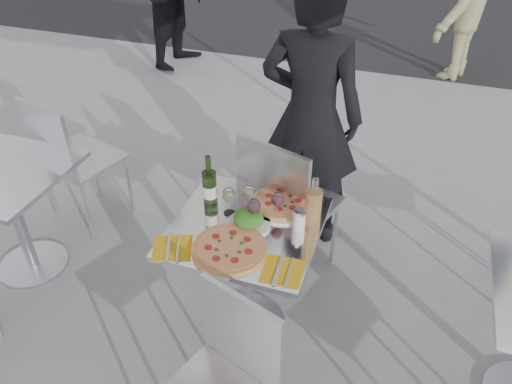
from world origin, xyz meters
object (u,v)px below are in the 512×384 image
(sugar_shaker, at_px, (299,219))
(wineglass_white_a, at_px, (229,196))
(carafe, at_px, (313,209))
(wineglass_red_a, at_px, (254,207))
(napkin_left, at_px, (172,248))
(chair_far, at_px, (284,200))
(wineglass_red_b, at_px, (278,200))
(side_table_left, at_px, (11,200))
(pedestrian_b, at_px, (466,2))
(main_table, at_px, (247,256))
(side_chair_lfar, at_px, (69,155))
(pizza_far, at_px, (283,203))
(wineglass_white_b, at_px, (248,193))
(pizza_near, at_px, (229,248))
(salad_plate, at_px, (249,220))
(wine_bottle, at_px, (210,187))
(chair_near, at_px, (225,374))
(napkin_right, at_px, (283,271))
(woman_diner, at_px, (311,117))

(sugar_shaker, xyz_separation_m, wineglass_white_a, (-0.36, -0.00, 0.06))
(carafe, relative_size, wineglass_red_a, 1.84)
(wineglass_white_a, relative_size, napkin_left, 0.67)
(chair_far, height_order, wineglass_red_b, chair_far)
(side_table_left, distance_m, wineglass_red_a, 1.57)
(carafe, bearing_deg, pedestrian_b, 80.37)
(wineglass_red_a, height_order, wineglass_red_b, same)
(main_table, xyz_separation_m, carafe, (0.31, 0.09, 0.33))
(side_chair_lfar, height_order, pizza_far, side_chair_lfar)
(chair_far, xyz_separation_m, wineglass_white_b, (-0.10, -0.33, 0.25))
(pizza_near, bearing_deg, side_chair_lfar, 154.16)
(salad_plate, bearing_deg, main_table, -159.58)
(pizza_near, bearing_deg, wine_bottle, 126.59)
(pizza_near, bearing_deg, chair_near, -71.39)
(salad_plate, distance_m, wineglass_white_b, 0.14)
(carafe, relative_size, napkin_right, 1.45)
(wineglass_red_b, bearing_deg, sugar_shaker, -18.09)
(woman_diner, height_order, wineglass_white_b, woman_diner)
(side_chair_lfar, bearing_deg, wineglass_white_b, -179.28)
(chair_near, distance_m, carafe, 0.85)
(sugar_shaker, bearing_deg, napkin_right, -88.17)
(main_table, xyz_separation_m, woman_diner, (0.09, 0.95, 0.35))
(carafe, bearing_deg, pizza_near, -138.83)
(woman_diner, bearing_deg, wineglass_red_b, 94.76)
(pizza_far, height_order, wineglass_red_b, wineglass_red_b)
(side_table_left, xyz_separation_m, pizza_far, (1.62, 0.21, 0.23))
(wineglass_white_a, relative_size, wineglass_red_b, 1.00)
(carafe, height_order, napkin_left, carafe)
(wine_bottle, bearing_deg, wineglass_white_b, 4.13)
(wineglass_white_b, distance_m, wineglass_red_b, 0.16)
(chair_far, bearing_deg, sugar_shaker, 133.92)
(side_chair_lfar, bearing_deg, sugar_shaker, -178.38)
(side_chair_lfar, height_order, napkin_left, side_chair_lfar)
(napkin_right, bearing_deg, main_table, 133.19)
(pedestrian_b, bearing_deg, sugar_shaker, 11.57)
(chair_near, bearing_deg, carafe, 97.24)
(chair_far, bearing_deg, pizza_far, 121.96)
(napkin_left, bearing_deg, wineglass_white_b, 36.35)
(salad_plate, distance_m, napkin_right, 0.36)
(pizza_near, bearing_deg, napkin_left, -163.74)
(salad_plate, height_order, carafe, carafe)
(chair_near, height_order, wineglass_red_a, wineglass_red_a)
(sugar_shaker, bearing_deg, wineglass_red_a, -167.52)
(wineglass_white_a, height_order, wineglass_white_b, same)
(chair_far, xyz_separation_m, wineglass_white_a, (-0.18, -0.38, 0.25))
(side_table_left, height_order, wineglass_white_a, wineglass_white_a)
(chair_near, bearing_deg, main_table, 121.73)
(side_chair_lfar, height_order, woman_diner, woman_diner)
(side_chair_lfar, relative_size, woman_diner, 0.55)
(wineglass_red_a, bearing_deg, napkin_left, -136.47)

